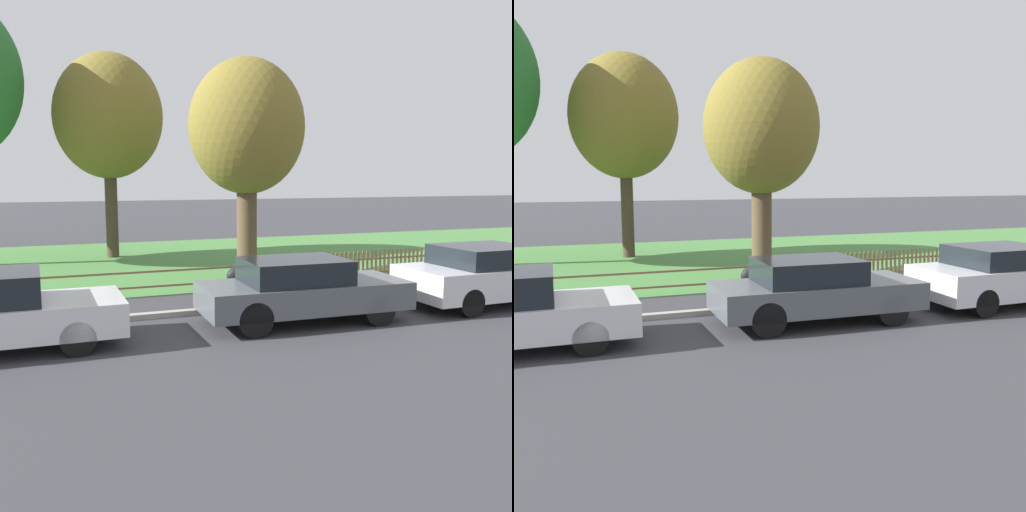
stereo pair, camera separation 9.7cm
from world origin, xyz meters
The scene contains 7 objects.
grass_strip centered at (0.00, 8.32, 0.01)m, with size 41.51×11.98×0.01m, color #477F3D.
park_fence centered at (0.00, 2.34, 0.43)m, with size 41.51×0.05×0.86m.
parked_car_black_saloon centered at (-6.95, -1.28, 0.69)m, with size 4.23×1.80×1.31m.
parked_car_navy_estate centered at (-2.17, -1.29, 0.71)m, with size 4.29×1.95×1.38m.
covered_motorcycle centered at (-6.82, 0.98, 0.64)m, with size 2.06×0.73×1.03m.
tree_behind_motorcycle centered at (-9.41, 9.77, 5.05)m, with size 3.85×3.85×7.30m.
tree_mid_park centered at (-6.27, 3.89, 4.27)m, with size 3.29×3.29×6.24m.
Camera 2 is at (-11.70, -11.58, 2.94)m, focal length 40.00 mm.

